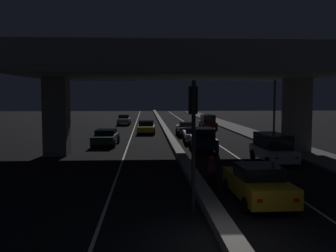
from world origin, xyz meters
TOP-DOWN VIEW (x-y plane):
  - ground_plane at (0.00, 0.00)m, footprint 200.00×200.00m
  - lane_line_left_inner at (-3.87, 35.00)m, footprint 0.12×126.00m
  - lane_line_right_inner at (3.87, 35.00)m, footprint 0.12×126.00m
  - median_divider at (0.00, 35.00)m, footprint 0.63×126.00m
  - sidewalk_right at (9.21, 28.00)m, footprint 2.96×126.00m
  - elevated_overpass at (0.00, 17.57)m, footprint 21.54×12.70m
  - traffic_light_left_of_median at (-0.71, 3.05)m, footprint 0.30×0.49m
  - street_lamp at (7.89, 21.38)m, footprint 2.53×0.32m
  - car_taxi_yellow_lead at (2.01, 4.48)m, footprint 2.00×4.62m
  - car_white_second at (5.52, 13.38)m, footprint 1.90×4.68m
  - car_dark_blue_third at (1.99, 19.02)m, footprint 1.92×4.50m
  - car_white_fourth at (1.98, 24.54)m, footprint 2.09×4.54m
  - car_dark_blue_fifth at (1.89, 30.58)m, footprint 1.98×4.15m
  - car_dark_red_sixth at (5.58, 39.22)m, footprint 1.92×4.03m
  - car_dark_green_lead_oncoming at (-5.75, 22.84)m, footprint 2.15×4.68m
  - car_taxi_yellow_second_oncoming at (-2.30, 33.28)m, footprint 2.08×4.55m
  - car_silver_third_oncoming at (-5.50, 46.56)m, footprint 1.88×4.62m
  - motorcycle_black_filtering_near at (0.71, 7.54)m, footprint 0.33×1.90m

SIDE VIEW (x-z plane):
  - ground_plane at x=0.00m, z-range 0.00..0.00m
  - lane_line_left_inner at x=-3.87m, z-range 0.00..0.00m
  - lane_line_right_inner at x=3.87m, z-range 0.00..0.00m
  - sidewalk_right at x=9.21m, z-range 0.00..0.16m
  - median_divider at x=0.00m, z-range 0.00..0.34m
  - motorcycle_black_filtering_near at x=0.71m, z-range -0.10..1.28m
  - car_white_fourth at x=1.98m, z-range 0.03..1.39m
  - car_dark_green_lead_oncoming at x=-5.75m, z-range 0.05..1.39m
  - car_taxi_yellow_second_oncoming at x=-2.30m, z-range 0.02..1.43m
  - car_silver_third_oncoming at x=-5.50m, z-range 0.02..1.47m
  - car_taxi_yellow_lead at x=2.01m, z-range 0.01..1.50m
  - car_dark_blue_fifth at x=1.89m, z-range 0.05..1.48m
  - car_dark_blue_third at x=1.99m, z-range 0.03..1.78m
  - car_dark_red_sixth at x=5.58m, z-range 0.04..1.83m
  - car_white_second at x=5.52m, z-range 0.05..1.88m
  - traffic_light_left_of_median at x=-0.71m, z-range 0.86..5.56m
  - street_lamp at x=7.89m, z-range 0.75..8.71m
  - elevated_overpass at x=0.00m, z-range 2.11..10.33m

